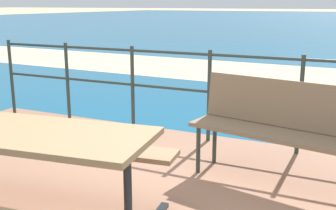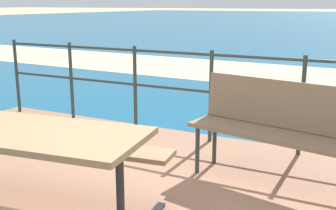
% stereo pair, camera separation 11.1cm
% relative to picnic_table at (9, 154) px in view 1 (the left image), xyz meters
% --- Properties ---
extents(beach_strip, '(54.09, 5.76, 0.01)m').
position_rel_picnic_table_xyz_m(beach_strip, '(0.49, 7.68, -0.64)').
color(beach_strip, beige).
rests_on(beach_strip, ground).
extents(picnic_table, '(2.06, 1.65, 0.76)m').
position_rel_picnic_table_xyz_m(picnic_table, '(0.00, 0.00, 0.00)').
color(picnic_table, '#8C704C').
rests_on(picnic_table, patio_paving).
extents(park_bench, '(1.73, 0.73, 0.89)m').
position_rel_picnic_table_xyz_m(park_bench, '(1.51, 1.62, -0.03)').
color(park_bench, '#7A6047').
rests_on(park_bench, patio_paving).
extents(railing_fence, '(5.94, 0.04, 1.04)m').
position_rel_picnic_table_xyz_m(railing_fence, '(0.49, 2.45, 0.06)').
color(railing_fence, '#2D3833').
rests_on(railing_fence, patio_paving).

